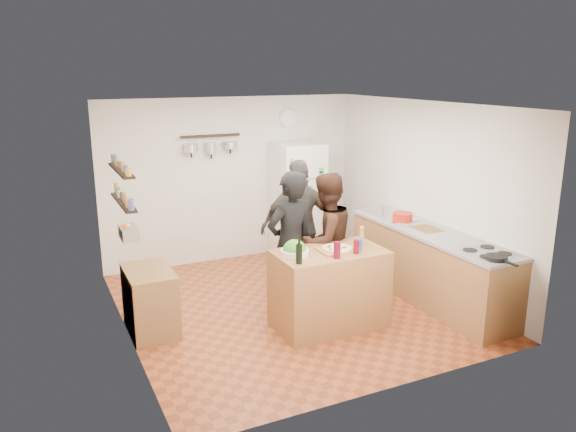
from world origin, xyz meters
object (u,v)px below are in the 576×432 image
prep_island (329,289)px  salad_bowl (295,252)px  wall_clock (288,118)px  skillet (496,258)px  side_table (150,301)px  person_back (300,227)px  person_center (325,241)px  person_left (290,245)px  wine_bottle (299,254)px  counter_run (429,266)px  red_bowl (403,217)px  fridge (297,201)px  pepper_mill (362,237)px  salt_canister (358,245)px

prep_island → salad_bowl: (-0.42, 0.05, 0.49)m
prep_island → wall_clock: (0.80, 2.76, 1.69)m
skillet → side_table: 3.84m
person_back → person_center: bearing=108.0°
prep_island → person_center: bearing=66.2°
prep_island → person_left: 0.70m
salad_bowl → person_left: 0.46m
salad_bowl → wine_bottle: bearing=-106.5°
counter_run → skillet: skillet is taller
red_bowl → fridge: 1.90m
counter_run → prep_island: bearing=-175.0°
skillet → prep_island: bearing=144.2°
wine_bottle → wall_clock: (1.30, 2.98, 1.14)m
person_center → red_bowl: person_center is taller
person_center → fridge: 2.00m
pepper_mill → red_bowl: 1.22m
pepper_mill → salt_canister: (-0.15, -0.17, -0.02)m
person_left → counter_run: bearing=157.2°
salad_bowl → side_table: salad_bowl is taller
salad_bowl → counter_run: bearing=2.5°
red_bowl → wall_clock: bearing=108.5°
person_back → wall_clock: bearing=-98.3°
person_left → salad_bowl: bearing=58.2°
person_center → skillet: size_ratio=7.30×
wine_bottle → person_back: person_back is taller
salad_bowl → fridge: (1.22, 2.38, -0.04)m
salt_canister → prep_island: bearing=158.2°
person_back → skillet: bearing=133.1°
person_center → counter_run: size_ratio=0.65×
pepper_mill → red_bowl: (1.05, 0.62, -0.02)m
salad_bowl → person_back: size_ratio=0.18×
salt_canister → red_bowl: size_ratio=0.49×
prep_island → salt_canister: bearing=-21.8°
salt_canister → person_back: (-0.13, 1.21, -0.09)m
salad_bowl → person_center: person_center is taller
salt_canister → person_left: person_left is taller
person_center → skillet: (1.22, -1.57, 0.09)m
red_bowl → side_table: bearing=178.6°
prep_island → pepper_mill: (0.45, 0.05, 0.54)m
person_center → wall_clock: (0.57, 2.24, 1.30)m
fridge → wine_bottle: bearing=-116.1°
salt_canister → fridge: 2.60m
salt_canister → red_bowl: salt_canister is taller
salt_canister → person_left: size_ratio=0.07×
person_center → red_bowl: (1.27, 0.15, 0.13)m
fridge → wall_clock: bearing=90.0°
salt_canister → fridge: bearing=78.9°
prep_island → pepper_mill: pepper_mill is taller
side_table → fridge: bearing=32.0°
red_bowl → pepper_mill: bearing=-149.3°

